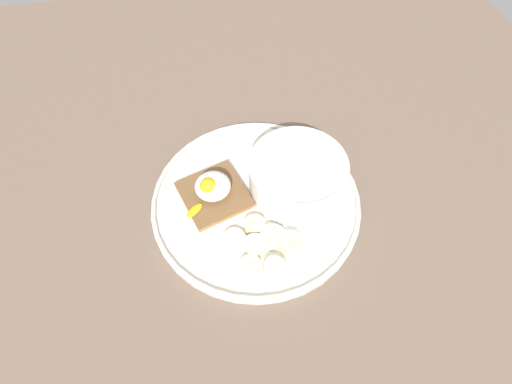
# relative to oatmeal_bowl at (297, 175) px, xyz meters

# --- Properties ---
(ground_plane) EXTENTS (1.20, 1.20, 0.02)m
(ground_plane) POSITION_rel_oatmeal_bowl_xyz_m (0.06, 0.01, -0.05)
(ground_plane) COLOR brown
(ground_plane) RESTS_ON ground
(plate) EXTENTS (0.29, 0.29, 0.02)m
(plate) POSITION_rel_oatmeal_bowl_xyz_m (0.06, 0.01, -0.03)
(plate) COLOR silver
(plate) RESTS_ON ground_plane
(oatmeal_bowl) EXTENTS (0.13, 0.13, 0.06)m
(oatmeal_bowl) POSITION_rel_oatmeal_bowl_xyz_m (0.00, 0.00, 0.00)
(oatmeal_bowl) COLOR white
(oatmeal_bowl) RESTS_ON plate
(toast_slice) EXTENTS (0.10, 0.10, 0.01)m
(toast_slice) POSITION_rel_oatmeal_bowl_xyz_m (0.12, -0.01, -0.02)
(toast_slice) COLOR brown
(toast_slice) RESTS_ON plate
(poached_egg) EXTENTS (0.07, 0.06, 0.04)m
(poached_egg) POSITION_rel_oatmeal_bowl_xyz_m (0.12, -0.01, 0.00)
(poached_egg) COLOR white
(poached_egg) RESTS_ON toast_slice
(banana_slice_front) EXTENTS (0.04, 0.04, 0.02)m
(banana_slice_front) POSITION_rel_oatmeal_bowl_xyz_m (0.05, 0.07, -0.02)
(banana_slice_front) COLOR beige
(banana_slice_front) RESTS_ON plate
(banana_slice_left) EXTENTS (0.04, 0.04, 0.01)m
(banana_slice_left) POSITION_rel_oatmeal_bowl_xyz_m (0.10, 0.07, -0.02)
(banana_slice_left) COLOR #F2ECBA
(banana_slice_left) RESTS_ON plate
(banana_slice_back) EXTENTS (0.04, 0.04, 0.01)m
(banana_slice_back) POSITION_rel_oatmeal_bowl_xyz_m (0.06, 0.12, -0.02)
(banana_slice_back) COLOR #F4E8BB
(banana_slice_back) RESTS_ON plate
(banana_slice_right) EXTENTS (0.04, 0.04, 0.02)m
(banana_slice_right) POSITION_rel_oatmeal_bowl_xyz_m (0.08, 0.08, -0.02)
(banana_slice_right) COLOR #F4E4B6
(banana_slice_right) RESTS_ON plate
(banana_slice_inner) EXTENTS (0.04, 0.04, 0.02)m
(banana_slice_inner) POSITION_rel_oatmeal_bowl_xyz_m (0.03, 0.09, -0.02)
(banana_slice_inner) COLOR beige
(banana_slice_inner) RESTS_ON plate
(banana_slice_outer) EXTENTS (0.04, 0.04, 0.01)m
(banana_slice_outer) POSITION_rel_oatmeal_bowl_xyz_m (0.09, 0.11, -0.02)
(banana_slice_outer) COLOR beige
(banana_slice_outer) RESTS_ON plate
(banana_slice_upper) EXTENTS (0.03, 0.03, 0.01)m
(banana_slice_upper) POSITION_rel_oatmeal_bowl_xyz_m (0.07, 0.05, -0.02)
(banana_slice_upper) COLOR beige
(banana_slice_upper) RESTS_ON plate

